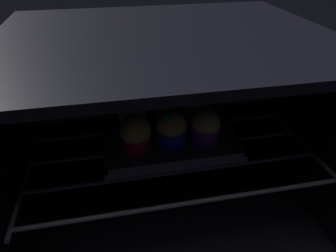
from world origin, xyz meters
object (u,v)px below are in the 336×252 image
at_px(muffin_row0_col2, 206,127).
at_px(muffin_row0_col0, 135,134).
at_px(muffin_row1_col0, 133,116).
at_px(muffin_row0_col1, 171,129).
at_px(baking_tray, 168,137).
at_px(muffin_row1_col2, 196,109).
at_px(muffin_row1_col1, 163,112).

bearing_deg(muffin_row0_col2, muffin_row0_col0, 179.43).
xyz_separation_m(muffin_row0_col2, muffin_row1_col0, (-0.13, 0.06, 0.00)).
distance_m(muffin_row0_col1, muffin_row1_col0, 0.09).
relative_size(muffin_row0_col0, muffin_row1_col0, 0.95).
bearing_deg(muffin_row0_col0, muffin_row0_col2, -0.57).
relative_size(baking_tray, muffin_row1_col2, 3.73).
bearing_deg(muffin_row0_col1, muffin_row1_col2, 45.75).
relative_size(muffin_row0_col1, muffin_row1_col1, 1.03).
distance_m(muffin_row0_col0, muffin_row0_col2, 0.14).
distance_m(muffin_row0_col1, muffin_row0_col2, 0.07).
distance_m(muffin_row0_col0, muffin_row1_col2, 0.15).
bearing_deg(muffin_row0_col2, muffin_row1_col2, 89.53).
distance_m(muffin_row0_col2, muffin_row1_col2, 0.07).
relative_size(baking_tray, muffin_row0_col2, 3.58).
height_order(muffin_row0_col0, muffin_row0_col2, muffin_row0_col2).
xyz_separation_m(muffin_row1_col1, muffin_row1_col2, (0.07, 0.00, -0.00)).
height_order(muffin_row1_col0, muffin_row1_col2, muffin_row1_col0).
distance_m(muffin_row0_col0, muffin_row1_col1, 0.10).
distance_m(baking_tray, muffin_row1_col1, 0.05).
height_order(muffin_row0_col1, muffin_row0_col2, muffin_row0_col1).
bearing_deg(muffin_row0_col0, muffin_row1_col2, 27.11).
height_order(muffin_row0_col0, muffin_row1_col0, muffin_row1_col0).
bearing_deg(muffin_row1_col1, muffin_row1_col2, 0.57).
xyz_separation_m(muffin_row0_col0, muffin_row1_col0, (0.00, 0.06, 0.00)).
distance_m(muffin_row1_col0, muffin_row1_col2, 0.14).
height_order(baking_tray, muffin_row1_col1, muffin_row1_col1).
bearing_deg(muffin_row1_col1, muffin_row0_col1, -87.37).
distance_m(muffin_row0_col2, muffin_row1_col1, 0.10).
relative_size(muffin_row0_col0, muffin_row1_col1, 0.94).
xyz_separation_m(muffin_row1_col0, muffin_row1_col2, (0.14, 0.01, -0.00)).
bearing_deg(muffin_row0_col2, muffin_row1_col0, 154.41).
xyz_separation_m(muffin_row0_col0, muffin_row1_col2, (0.14, 0.07, -0.00)).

